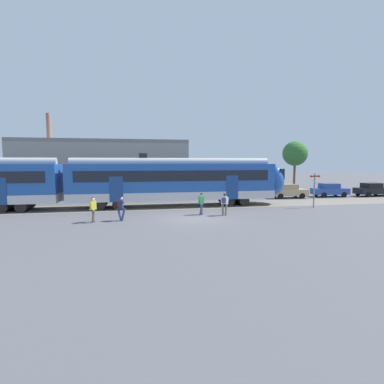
{
  "coord_description": "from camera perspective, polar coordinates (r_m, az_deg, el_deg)",
  "views": [
    {
      "loc": [
        -4.05,
        -20.48,
        4.0
      ],
      "look_at": [
        0.43,
        2.74,
        1.6
      ],
      "focal_mm": 28.0,
      "sensor_mm": 36.0,
      "label": 1
    }
  ],
  "objects": [
    {
      "name": "track_bed",
      "position": [
        27.89,
        -26.49,
        -3.05
      ],
      "size": [
        80.0,
        4.4,
        0.01
      ],
      "primitive_type": "cube",
      "color": "slate",
      "rests_on": "ground"
    },
    {
      "name": "parked_car_black",
      "position": [
        40.59,
        31.1,
        0.41
      ],
      "size": [
        4.05,
        1.85,
        1.54
      ],
      "color": "black",
      "rests_on": "ground"
    },
    {
      "name": "parked_car_tan",
      "position": [
        34.63,
        17.82,
        0.18
      ],
      "size": [
        4.08,
        1.91,
        1.54
      ],
      "color": "tan",
      "rests_on": "ground"
    },
    {
      "name": "pedestrian_green",
      "position": [
        22.55,
        1.78,
        -1.94
      ],
      "size": [
        0.53,
        0.7,
        1.67
      ],
      "color": "navy",
      "rests_on": "ground"
    },
    {
      "name": "background_building",
      "position": [
        35.34,
        -16.47,
        4.27
      ],
      "size": [
        18.64,
        5.0,
        9.2
      ],
      "color": "gray",
      "rests_on": "ground"
    },
    {
      "name": "pedestrian_yellow",
      "position": [
        20.8,
        -18.31,
        -2.89
      ],
      "size": [
        0.48,
        0.71,
        1.67
      ],
      "color": "#6B6051",
      "rests_on": "ground"
    },
    {
      "name": "ground_plane",
      "position": [
        21.25,
        0.26,
        -5.05
      ],
      "size": [
        160.0,
        160.0,
        0.0
      ],
      "primitive_type": "plane",
      "color": "#515156"
    },
    {
      "name": "street_tree_right",
      "position": [
        44.93,
        19.04,
        6.92
      ],
      "size": [
        3.47,
        3.47,
        6.89
      ],
      "color": "brown",
      "rests_on": "ground"
    },
    {
      "name": "parked_car_blue",
      "position": [
        37.65,
        24.76,
        0.36
      ],
      "size": [
        4.05,
        1.85,
        1.54
      ],
      "color": "#284799",
      "rests_on": "ground"
    },
    {
      "name": "crossing_signal",
      "position": [
        28.08,
        22.3,
        1.29
      ],
      "size": [
        0.96,
        0.22,
        3.0
      ],
      "color": "gray",
      "rests_on": "ground"
    },
    {
      "name": "pedestrian_white",
      "position": [
        22.4,
        6.2,
        -1.96
      ],
      "size": [
        0.66,
        0.56,
        1.67
      ],
      "color": "#6B6051",
      "rests_on": "ground"
    },
    {
      "name": "pedestrian_navy",
      "position": [
        20.81,
        -13.4,
        -2.68
      ],
      "size": [
        0.62,
        0.59,
        1.67
      ],
      "color": "navy",
      "rests_on": "ground"
    }
  ]
}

